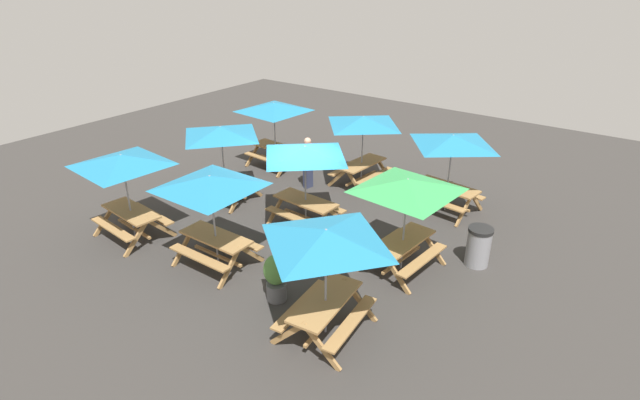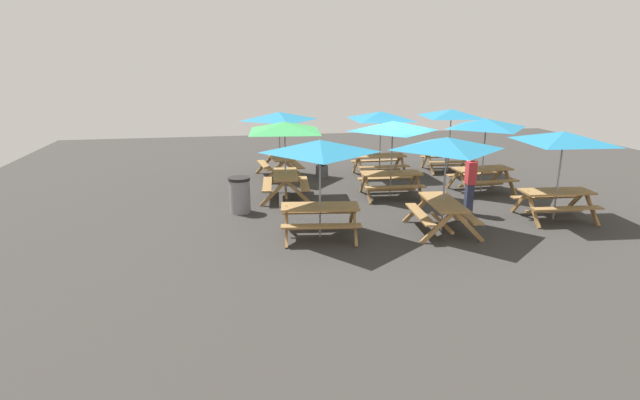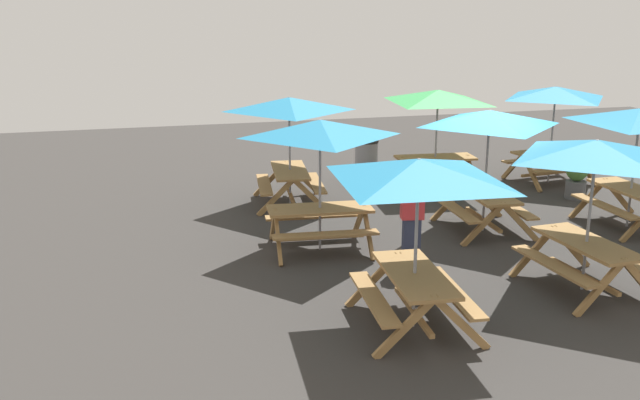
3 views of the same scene
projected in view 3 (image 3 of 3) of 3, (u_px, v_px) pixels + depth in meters
ground_plane at (488, 233)px, 13.43m from camera, size 27.51×27.51×0.00m
picnic_table_0 at (289, 112)px, 14.81m from camera, size 2.24×2.24×2.34m
picnic_table_1 at (438, 104)px, 16.07m from camera, size 2.82×2.82×2.34m
picnic_table_2 at (320, 138)px, 12.00m from camera, size 2.16×2.16×2.34m
picnic_table_3 at (418, 183)px, 9.03m from camera, size 2.82×2.82×2.34m
picnic_table_4 at (489, 127)px, 13.04m from camera, size 2.12×2.12×2.34m
picnic_table_5 at (595, 161)px, 10.26m from camera, size 2.14×2.14×2.34m
picnic_table_7 at (555, 100)px, 16.68m from camera, size 2.21×2.21×2.34m
picnic_table_8 at (639, 125)px, 13.28m from camera, size 2.83×2.83×2.34m
trash_bin_gray at (366, 159)px, 17.46m from camera, size 0.59×0.59×0.98m
potted_plant_0 at (577, 173)px, 15.62m from camera, size 0.53×0.53×1.08m
person_standing at (412, 216)px, 11.41m from camera, size 0.28×0.40×1.67m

